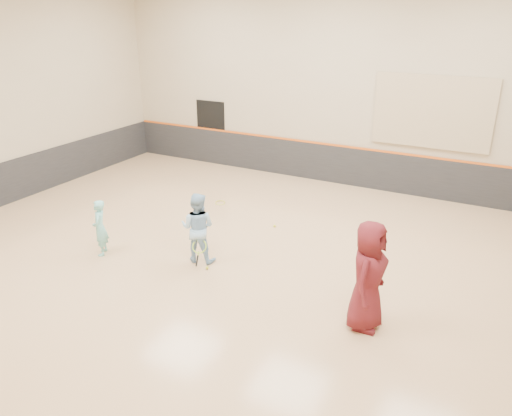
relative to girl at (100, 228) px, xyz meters
The scene contains 14 objects.
room 3.09m from the girl, 22.03° to the left, with size 15.04×12.04×6.22m.
wainscot_back 7.68m from the girl, 68.12° to the left, with size 14.90×0.04×1.20m, color #232326.
wainscot_left 4.75m from the girl, 165.89° to the left, with size 0.04×11.90×1.20m, color #232326.
accent_stripe 7.69m from the girl, 68.09° to the left, with size 14.90×0.03×0.06m, color #D85914.
acoustic_panel 9.28m from the girl, 51.46° to the left, with size 3.20×0.08×2.00m, color tan.
doorway 7.34m from the girl, 102.92° to the left, with size 1.10×0.05×2.20m, color black.
girl is the anchor object (origin of this frame).
instructor 2.24m from the girl, 20.23° to the left, with size 0.76×0.59×1.57m, color #94C0E5.
young_man 6.03m from the girl, ahead, with size 0.97×0.63×1.98m, color #56141A.
held_racket 2.34m from the girl, 13.79° to the left, with size 0.46×0.46×0.58m, color #A2D22E, non-canonical shape.
spare_racket 4.01m from the girl, 79.79° to the left, with size 0.62×0.62×0.12m, color gold, non-canonical shape.
ball_under_racket 2.60m from the girl, 11.47° to the left, with size 0.07×0.07×0.07m, color #CFD331.
ball_in_hand 6.27m from the girl, ahead, with size 0.07×0.07×0.07m, color #C5E234.
ball_beside_spare 4.25m from the girl, 48.32° to the left, with size 0.07×0.07×0.07m, color yellow.
Camera 1 is at (4.92, -8.45, 5.22)m, focal length 35.00 mm.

